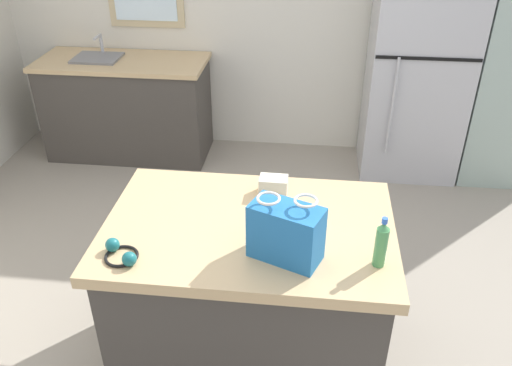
# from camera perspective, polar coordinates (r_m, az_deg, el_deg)

# --- Properties ---
(ground) EXTENTS (6.47, 6.47, 0.00)m
(ground) POSITION_cam_1_polar(r_m,az_deg,el_deg) (3.30, 1.76, -14.80)
(ground) COLOR #9E9384
(back_wall) EXTENTS (5.40, 0.13, 2.65)m
(back_wall) POSITION_cam_1_polar(r_m,az_deg,el_deg) (4.83, 4.45, 18.70)
(back_wall) COLOR silver
(back_wall) RESTS_ON ground
(kitchen_island) EXTENTS (1.39, 0.93, 0.91)m
(kitchen_island) POSITION_cam_1_polar(r_m,az_deg,el_deg) (2.81, -0.71, -11.95)
(kitchen_island) COLOR #423D38
(kitchen_island) RESTS_ON ground
(refrigerator) EXTENTS (0.81, 0.67, 1.80)m
(refrigerator) POSITION_cam_1_polar(r_m,az_deg,el_deg) (4.65, 17.14, 11.42)
(refrigerator) COLOR #B7B7BC
(refrigerator) RESTS_ON ground
(tall_cabinet) EXTENTS (0.55, 0.59, 2.00)m
(tall_cabinet) POSITION_cam_1_polar(r_m,az_deg,el_deg) (4.80, 25.69, 11.60)
(tall_cabinet) COLOR #9EB2A8
(tall_cabinet) RESTS_ON ground
(sink_counter) EXTENTS (1.49, 0.65, 1.09)m
(sink_counter) POSITION_cam_1_polar(r_m,az_deg,el_deg) (5.03, -13.81, 8.04)
(sink_counter) COLOR #423D38
(sink_counter) RESTS_ON ground
(shopping_bag) EXTENTS (0.34, 0.26, 0.30)m
(shopping_bag) POSITION_cam_1_polar(r_m,az_deg,el_deg) (2.25, 3.26, -5.34)
(shopping_bag) COLOR #236BAD
(shopping_bag) RESTS_ON kitchen_island
(small_box) EXTENTS (0.15, 0.10, 0.10)m
(small_box) POSITION_cam_1_polar(r_m,az_deg,el_deg) (2.72, 1.90, -0.28)
(small_box) COLOR beige
(small_box) RESTS_ON kitchen_island
(bottle) EXTENTS (0.05, 0.05, 0.24)m
(bottle) POSITION_cam_1_polar(r_m,az_deg,el_deg) (2.28, 13.42, -6.48)
(bottle) COLOR #4C9956
(bottle) RESTS_ON kitchen_island
(ear_defenders) EXTENTS (0.21, 0.21, 0.06)m
(ear_defenders) POSITION_cam_1_polar(r_m,az_deg,el_deg) (2.38, -14.43, -7.41)
(ear_defenders) COLOR black
(ear_defenders) RESTS_ON kitchen_island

